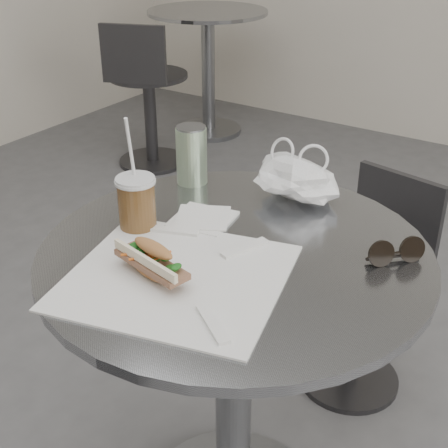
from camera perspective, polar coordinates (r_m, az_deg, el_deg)
The scene contains 11 objects.
cafe_table at distance 1.36m, azimuth 0.92°, elevation -12.36°, with size 0.76×0.76×0.74m.
bg_table at distance 3.85m, azimuth -1.46°, elevation 14.94°, with size 0.70×0.70×0.74m.
chair_far at distance 1.89m, azimuth 12.70°, elevation -6.61°, with size 0.34×0.37×0.65m.
bg_chair at distance 3.38m, azimuth -7.06°, elevation 10.87°, with size 0.44×0.46×0.79m.
sandwich_paper at distance 1.12m, azimuth -4.33°, elevation -4.82°, with size 0.37×0.35×0.00m, color white.
banh_mi at distance 1.10m, azimuth -6.57°, elevation -3.37°, with size 0.21×0.12×0.07m.
iced_coffee at distance 1.26m, azimuth -7.99°, elevation 2.00°, with size 0.08×0.08×0.24m.
sunglasses at distance 1.19m, azimuth 15.43°, elevation -2.57°, with size 0.09×0.10×0.05m.
plastic_bag at distance 1.38m, azimuth 6.30°, elevation 4.10°, with size 0.19×0.14×0.09m, color white, non-canonical shape.
napkin_stack at distance 1.30m, azimuth -1.96°, elevation 0.49°, with size 0.15×0.15×0.01m.
drink_can at distance 1.45m, azimuth -2.98°, elevation 6.33°, with size 0.07×0.07×0.14m.
Camera 1 is at (0.55, -0.67, 1.35)m, focal length 50.00 mm.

